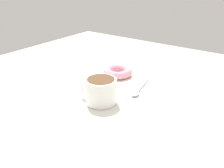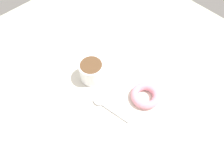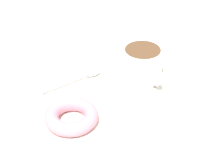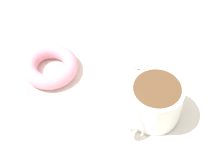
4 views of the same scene
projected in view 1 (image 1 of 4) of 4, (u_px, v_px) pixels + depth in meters
ground_plane at (108, 95)px, 77.42cm from camera, size 120.00×120.00×2.00cm
napkin at (112, 90)px, 77.74cm from camera, size 33.81×33.81×0.30cm
coffee_cup at (100, 90)px, 69.10cm from camera, size 8.76×11.58×7.10cm
donut at (118, 72)px, 87.93cm from camera, size 10.12×10.12×2.69cm
spoon at (138, 91)px, 76.02cm from camera, size 14.36×4.02×0.90cm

